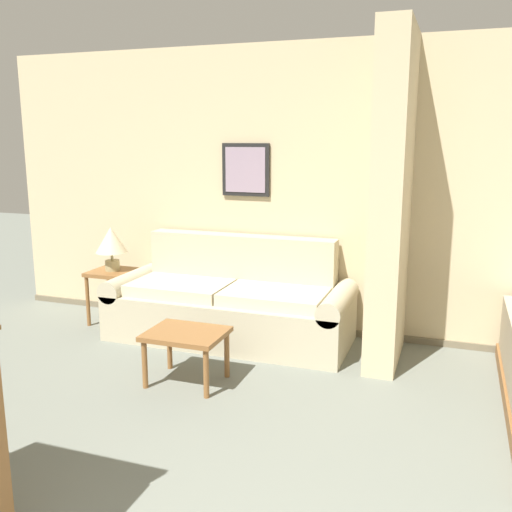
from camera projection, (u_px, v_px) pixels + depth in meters
name	position (u px, v px, depth m)	size (l,w,h in m)	color
wall_back	(396.00, 195.00, 4.91)	(7.74, 0.16, 2.60)	#CCB78E
wall_partition_pillar	(392.00, 201.00, 4.43)	(0.24, 0.89, 2.60)	#CCB78E
couch	(231.00, 304.00, 5.11)	(2.16, 0.84, 0.90)	#B7AD8E
coffee_table	(186.00, 339.00, 4.16)	(0.56, 0.46, 0.39)	brown
side_table	(113.00, 280.00, 5.52)	(0.42, 0.42, 0.52)	brown
table_lamp	(111.00, 242.00, 5.44)	(0.30, 0.30, 0.42)	tan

